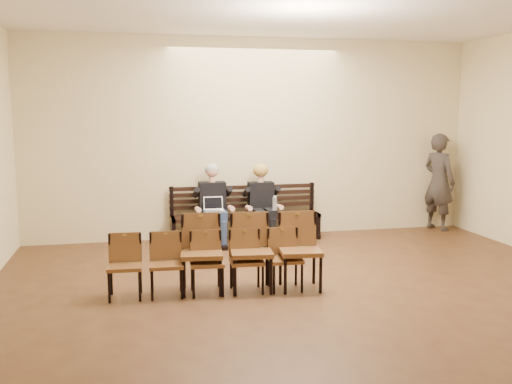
% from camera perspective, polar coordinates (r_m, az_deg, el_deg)
% --- Properties ---
extents(ground, '(10.00, 10.00, 0.00)m').
position_cam_1_polar(ground, '(5.79, 10.82, -14.72)').
color(ground, brown).
rests_on(ground, ground).
extents(room_walls, '(8.02, 10.01, 3.51)m').
position_cam_1_polar(room_walls, '(6.08, 8.49, 10.89)').
color(room_walls, beige).
rests_on(room_walls, ground).
extents(bench, '(2.60, 0.90, 0.45)m').
position_cam_1_polar(bench, '(9.94, -1.02, -3.54)').
color(bench, black).
rests_on(bench, ground).
extents(seated_man, '(0.56, 0.77, 1.34)m').
position_cam_1_polar(seated_man, '(9.64, -4.31, -1.25)').
color(seated_man, black).
rests_on(seated_man, ground).
extents(seated_woman, '(0.53, 0.74, 1.24)m').
position_cam_1_polar(seated_woman, '(9.80, 0.60, -1.35)').
color(seated_woman, black).
rests_on(seated_woman, ground).
extents(laptop, '(0.34, 0.27, 0.23)m').
position_cam_1_polar(laptop, '(9.45, -4.17, -2.06)').
color(laptop, silver).
rests_on(laptop, bench).
extents(water_bottle, '(0.09, 0.09, 0.25)m').
position_cam_1_polar(water_bottle, '(9.56, 1.88, -1.88)').
color(water_bottle, silver).
rests_on(water_bottle, bench).
extents(bag, '(0.41, 0.34, 0.26)m').
position_cam_1_polar(bag, '(9.15, 2.41, -5.20)').
color(bag, black).
rests_on(bag, ground).
extents(passerby, '(0.76, 0.90, 2.10)m').
position_cam_1_polar(passerby, '(11.24, 17.84, 1.67)').
color(passerby, '#352F2B').
rests_on(passerby, ground).
extents(chair_row_front, '(2.39, 0.54, 0.77)m').
position_cam_1_polar(chair_row_front, '(7.05, -4.93, -7.10)').
color(chair_row_front, brown).
rests_on(chair_row_front, ground).
extents(chair_row_back, '(1.79, 0.71, 0.97)m').
position_cam_1_polar(chair_row_back, '(7.12, -0.46, -6.09)').
color(chair_row_back, brown).
rests_on(chair_row_back, ground).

